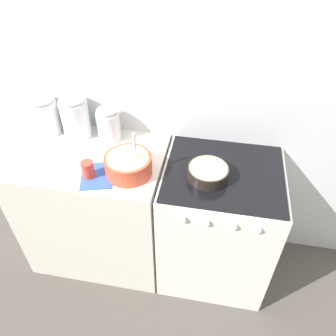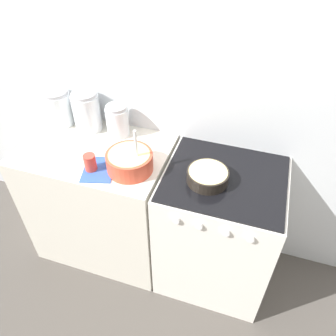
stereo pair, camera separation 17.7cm
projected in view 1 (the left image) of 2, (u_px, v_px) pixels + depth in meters
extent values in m
plane|color=#4C4742|center=(155.00, 293.00, 2.26)|extent=(12.00, 12.00, 0.00)
cube|color=silver|center=(172.00, 93.00, 1.93)|extent=(4.81, 0.05, 2.40)
cube|color=silver|center=(98.00, 207.00, 2.24)|extent=(0.91, 0.60, 0.92)
cube|color=white|center=(216.00, 225.00, 2.13)|extent=(0.68, 0.60, 0.91)
cube|color=black|center=(224.00, 173.00, 1.83)|extent=(0.66, 0.58, 0.01)
cylinder|color=white|center=(182.00, 219.00, 1.67)|extent=(0.04, 0.02, 0.04)
cylinder|color=white|center=(206.00, 222.00, 1.66)|extent=(0.04, 0.02, 0.04)
cylinder|color=white|center=(233.00, 226.00, 1.64)|extent=(0.04, 0.02, 0.04)
cylinder|color=white|center=(257.00, 230.00, 1.62)|extent=(0.04, 0.02, 0.04)
cylinder|color=#D84C33|center=(128.00, 165.00, 1.79)|extent=(0.26, 0.26, 0.11)
cylinder|color=#EFDB8C|center=(128.00, 161.00, 1.77)|extent=(0.23, 0.23, 0.06)
cylinder|color=white|center=(135.00, 153.00, 1.72)|extent=(0.02, 0.02, 0.25)
cylinder|color=black|center=(208.00, 173.00, 1.77)|extent=(0.23, 0.23, 0.07)
cylinder|color=#EFDB8C|center=(208.00, 172.00, 1.77)|extent=(0.21, 0.21, 0.06)
cylinder|color=silver|center=(45.00, 117.00, 2.05)|extent=(0.18, 0.18, 0.21)
cylinder|color=tan|center=(46.00, 123.00, 2.08)|extent=(0.16, 0.16, 0.13)
cylinder|color=#B2B2B7|center=(40.00, 101.00, 1.98)|extent=(0.16, 0.16, 0.02)
cylinder|color=silver|center=(76.00, 119.00, 2.02)|extent=(0.17, 0.17, 0.23)
cylinder|color=silver|center=(77.00, 125.00, 2.05)|extent=(0.15, 0.15, 0.14)
cylinder|color=#B2B2B7|center=(72.00, 101.00, 1.93)|extent=(0.15, 0.15, 0.02)
cylinder|color=silver|center=(109.00, 126.00, 2.01)|extent=(0.14, 0.14, 0.18)
cylinder|color=red|center=(109.00, 131.00, 2.03)|extent=(0.12, 0.12, 0.11)
cylinder|color=#B2B2B7|center=(107.00, 112.00, 1.94)|extent=(0.13, 0.13, 0.02)
cylinder|color=#CC3F33|center=(88.00, 170.00, 1.76)|extent=(0.07, 0.07, 0.10)
cube|color=#3359B2|center=(97.00, 176.00, 1.80)|extent=(0.22, 0.26, 0.01)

